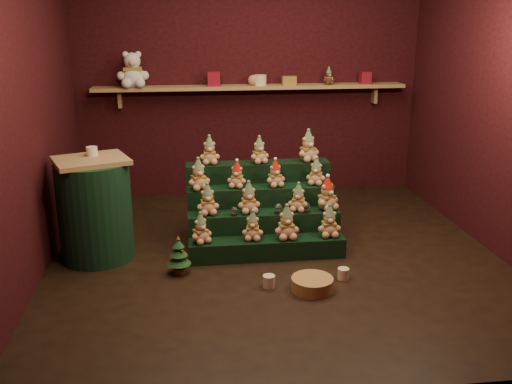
{
  "coord_description": "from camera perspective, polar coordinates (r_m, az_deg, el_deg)",
  "views": [
    {
      "loc": [
        -0.77,
        -4.71,
        2.1
      ],
      "look_at": [
        -0.15,
        0.25,
        0.54
      ],
      "focal_mm": 40.0,
      "sensor_mm": 36.0,
      "label": 1
    }
  ],
  "objects": [
    {
      "name": "wicker_basket",
      "position": [
        4.6,
        5.64,
        -9.14
      ],
      "size": [
        0.34,
        0.34,
        0.1
      ],
      "primitive_type": "cylinder",
      "rotation": [
        0.0,
        0.0,
        -0.03
      ],
      "color": "#A77943",
      "rests_on": "ground"
    },
    {
      "name": "snow_globe_a",
      "position": [
        5.15,
        -2.19,
        -1.92
      ],
      "size": [
        0.06,
        0.06,
        0.08
      ],
      "color": "black",
      "rests_on": "riser_tier_midfront"
    },
    {
      "name": "teddy_9",
      "position": [
        5.34,
        -1.91,
        1.77
      ],
      "size": [
        0.22,
        0.21,
        0.25
      ],
      "primitive_type": null,
      "rotation": [
        0.0,
        0.0,
        -0.32
      ],
      "color": "tan",
      "rests_on": "riser_tier_midback"
    },
    {
      "name": "ground",
      "position": [
        5.22,
        1.95,
        -6.4
      ],
      "size": [
        4.0,
        4.0,
        0.0
      ],
      "primitive_type": "plane",
      "color": "black",
      "rests_on": "ground"
    },
    {
      "name": "teddy_7",
      "position": [
        5.31,
        7.12,
        -0.15
      ],
      "size": [
        0.29,
        0.29,
        0.31
      ],
      "primitive_type": null,
      "rotation": [
        0.0,
        0.0,
        0.54
      ],
      "color": "tan",
      "rests_on": "riser_tier_midfront"
    },
    {
      "name": "shelf_plush_ball",
      "position": [
        6.65,
        -0.28,
        11.12
      ],
      "size": [
        0.12,
        0.12,
        0.12
      ],
      "primitive_type": "sphere",
      "color": "tan",
      "rests_on": "back_shelf"
    },
    {
      "name": "riser_tier_back",
      "position": [
        5.66,
        0.19,
        -0.55
      ],
      "size": [
        1.4,
        0.22,
        0.72
      ],
      "primitive_type": "cube",
      "color": "black",
      "rests_on": "ground"
    },
    {
      "name": "gift_tin_cream",
      "position": [
        6.66,
        0.44,
        11.13
      ],
      "size": [
        0.14,
        0.14,
        0.12
      ],
      "primitive_type": "cylinder",
      "color": "beige",
      "rests_on": "back_shelf"
    },
    {
      "name": "side_table",
      "position": [
        5.22,
        -15.8,
        -1.69
      ],
      "size": [
        0.74,
        0.68,
        0.92
      ],
      "rotation": [
        0.0,
        0.0,
        0.36
      ],
      "color": "#A68753",
      "rests_on": "ground"
    },
    {
      "name": "teddy_6",
      "position": [
        5.26,
        4.26,
        -0.52
      ],
      "size": [
        0.24,
        0.22,
        0.26
      ],
      "primitive_type": null,
      "rotation": [
        0.0,
        0.0,
        -0.37
      ],
      "color": "tan",
      "rests_on": "riser_tier_midfront"
    },
    {
      "name": "teddy_1",
      "position": [
        5.05,
        -0.33,
        -3.37
      ],
      "size": [
        0.21,
        0.19,
        0.26
      ],
      "primitive_type": null,
      "rotation": [
        0.0,
        0.0,
        -0.15
      ],
      "color": "tan",
      "rests_on": "riser_tier_front"
    },
    {
      "name": "snow_globe_b",
      "position": [
        5.19,
        2.25,
        -1.68
      ],
      "size": [
        0.07,
        0.07,
        0.09
      ],
      "color": "black",
      "rests_on": "riser_tier_midfront"
    },
    {
      "name": "right_wall",
      "position": [
        5.54,
        23.82,
        8.63
      ],
      "size": [
        0.1,
        4.0,
        2.8
      ],
      "primitive_type": "cube",
      "color": "black",
      "rests_on": "ground"
    },
    {
      "name": "mini_christmas_tree",
      "position": [
        4.85,
        -7.73,
        -6.29
      ],
      "size": [
        0.2,
        0.2,
        0.34
      ],
      "rotation": [
        0.0,
        0.0,
        -0.1
      ],
      "color": "#473219",
      "rests_on": "ground"
    },
    {
      "name": "teddy_11",
      "position": [
        5.46,
        6.05,
        2.06
      ],
      "size": [
        0.23,
        0.22,
        0.26
      ],
      "primitive_type": null,
      "rotation": [
        0.0,
        0.0,
        -0.39
      ],
      "color": "tan",
      "rests_on": "riser_tier_midback"
    },
    {
      "name": "gift_tin_red_a",
      "position": [
        6.61,
        -4.26,
        11.21
      ],
      "size": [
        0.14,
        0.14,
        0.16
      ],
      "primitive_type": "cube",
      "color": "maroon",
      "rests_on": "back_shelf"
    },
    {
      "name": "mug_right",
      "position": [
        4.82,
        8.72,
        -8.09
      ],
      "size": [
        0.09,
        0.09,
        0.09
      ],
      "primitive_type": "cylinder",
      "color": "beige",
      "rests_on": "ground"
    },
    {
      "name": "back_shelf",
      "position": [
        6.68,
        -0.48,
        10.41
      ],
      "size": [
        3.6,
        0.26,
        0.24
      ],
      "color": "#A68753",
      "rests_on": "ground"
    },
    {
      "name": "mug_left",
      "position": [
        4.63,
        1.3,
        -8.92
      ],
      "size": [
        0.1,
        0.1,
        0.1
      ],
      "primitive_type": "cylinder",
      "color": "beige",
      "rests_on": "ground"
    },
    {
      "name": "teddy_10",
      "position": [
        5.37,
        1.93,
        1.89
      ],
      "size": [
        0.22,
        0.21,
        0.26
      ],
      "primitive_type": null,
      "rotation": [
        0.0,
        0.0,
        0.29
      ],
      "color": "tan",
      "rests_on": "riser_tier_midback"
    },
    {
      "name": "left_wall",
      "position": [
        4.94,
        -22.34,
        7.91
      ],
      "size": [
        0.1,
        4.0,
        2.8
      ],
      "primitive_type": "cube",
      "color": "black",
      "rests_on": "ground"
    },
    {
      "name": "gift_tin_red_b",
      "position": [
        6.93,
        10.86,
        11.15
      ],
      "size": [
        0.12,
        0.12,
        0.14
      ],
      "primitive_type": "cube",
      "color": "maroon",
      "rests_on": "back_shelf"
    },
    {
      "name": "scarf_gift_box",
      "position": [
        6.71,
        3.34,
        11.06
      ],
      "size": [
        0.16,
        0.1,
        0.1
      ],
      "primitive_type": "cube",
      "color": "#CE681D",
      "rests_on": "back_shelf"
    },
    {
      "name": "teddy_2",
      "position": [
        5.08,
        3.08,
        -3.03
      ],
      "size": [
        0.24,
        0.22,
        0.31
      ],
      "primitive_type": null,
      "rotation": [
        0.0,
        0.0,
        0.08
      ],
      "color": "tan",
      "rests_on": "riser_tier_front"
    },
    {
      "name": "teddy_12",
      "position": [
        5.5,
        -4.67,
        4.2
      ],
      "size": [
        0.19,
        0.18,
        0.27
      ],
      "primitive_type": null,
      "rotation": [
        0.0,
        0.0,
        0.01
      ],
      "color": "tan",
      "rests_on": "riser_tier_back"
    },
    {
      "name": "teddy_0",
      "position": [
        5.01,
        -5.57,
        -3.61
      ],
      "size": [
        0.25,
        0.25,
        0.27
      ],
      "primitive_type": null,
      "rotation": [
        0.0,
        0.0,
        0.52
      ],
      "color": "tan",
      "rests_on": "riser_tier_front"
    },
    {
      "name": "teddy_5",
      "position": [
        5.19,
        -0.74,
        -0.54
      ],
      "size": [
        0.22,
        0.21,
        0.29
      ],
      "primitive_type": null,
      "rotation": [
        0.0,
        0.0,
        0.1
      ],
      "color": "tan",
      "rests_on": "riser_tier_midfront"
    },
    {
      "name": "teddy_4",
      "position": [
        5.17,
        -4.87,
        -0.72
      ],
      "size": [
        0.22,
        0.21,
        0.28
      ],
      "primitive_type": null,
      "rotation": [
        0.0,
        0.0,
        0.12
      ],
      "color": "tan",
      "rests_on": "riser_tier_midfront"
    },
    {
      "name": "riser_tier_midfront",
      "position": [
        5.31,
        0.79,
        -3.85
      ],
      "size": [
        1.4,
        0.22,
        0.36
      ],
      "primitive_type": "cube",
      "color": "black",
      "rests_on": "ground"
    },
    {
      "name": "riser_tier_midback",
      "position": [
        5.48,
        0.48,
        -2.15
      ],
      "size": [
        1.4,
        0.22,
        0.54
      ],
      "primitive_type": "cube",
      "color": "black",
      "rests_on": "ground"
    },
    {
      "name": "back_wall",
      "position": [
        6.84,
        -0.66,
        11.46
      ],
      "size": [
        4.0,
        0.1,
        2.8
      ],
      "primitive_type": "cube",
      "color": "black",
      "rests_on": "ground"
    },
    {
      "name": "riser_tier_front",
      "position": [
        5.14,
        1.13,
        -5.66
      ],
      "size": [
        1.4,
        0.22,
        0.18
      ],
      "primitive_type": "cube",
      "color": "black",
      "rests_on": "ground"
    },
    {
      "name": "teddy_8",
      "position": [
        5.3,
        -5.78,
        1.78
      ],
      "size": [
        0.26,
        0.25,
        0.29
      ],
      "primitive_type": null,
      "rotation": [
        0.0,
        0.0,
        0.33
      ],
      "color": "tan",
      "rests_on": "riser_tier_midback"
    },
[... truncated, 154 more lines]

